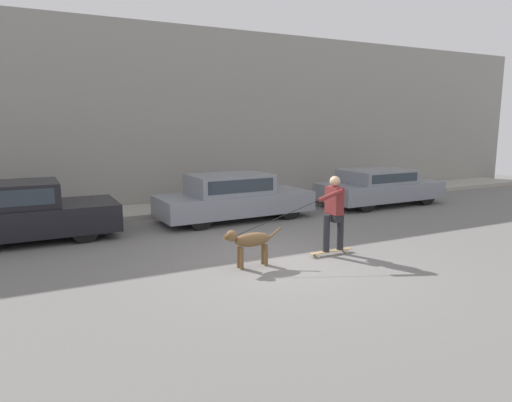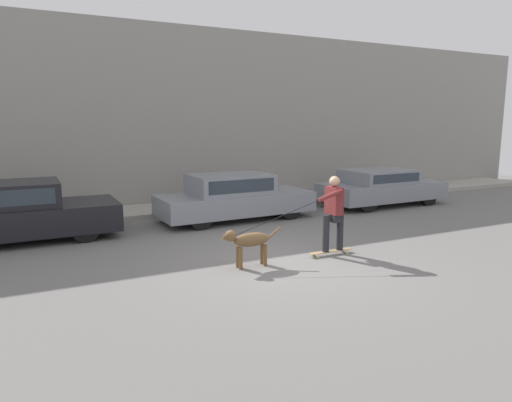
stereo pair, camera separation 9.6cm
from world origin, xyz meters
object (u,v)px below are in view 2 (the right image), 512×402
(parked_car_1, at_px, (234,198))
(dog, at_px, (248,241))
(skateboarder, at_px, (333,210))
(parked_car_2, at_px, (381,187))
(parked_car_0, at_px, (15,213))

(parked_car_1, distance_m, dog, 4.37)
(dog, bearing_deg, skateboarder, -179.66)
(parked_car_1, height_order, parked_car_2, parked_car_1)
(parked_car_2, bearing_deg, skateboarder, -141.27)
(parked_car_0, relative_size, skateboarder, 1.62)
(skateboarder, bearing_deg, parked_car_2, -140.03)
(parked_car_1, distance_m, skateboarder, 4.15)
(parked_car_1, bearing_deg, skateboarder, -86.70)
(parked_car_0, bearing_deg, dog, -46.32)
(parked_car_2, relative_size, dog, 3.50)
(skateboarder, bearing_deg, parked_car_0, -35.01)
(parked_car_0, relative_size, parked_car_2, 1.05)
(parked_car_0, xyz_separation_m, dog, (3.98, -4.10, -0.15))
(dog, xyz_separation_m, skateboarder, (1.91, -0.02, 0.43))
(parked_car_1, relative_size, parked_car_2, 1.05)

